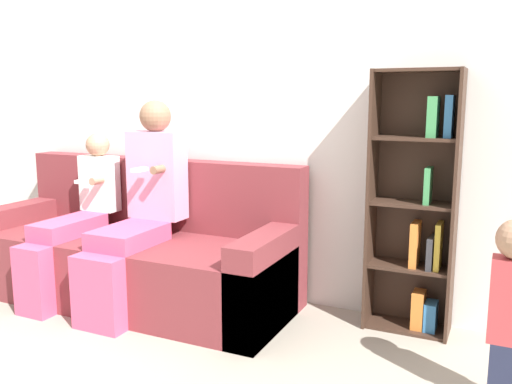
{
  "coord_description": "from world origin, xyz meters",
  "views": [
    {
      "loc": [
        2.04,
        -2.32,
        1.34
      ],
      "look_at": [
        0.69,
        0.55,
        0.79
      ],
      "focal_mm": 38.0,
      "sensor_mm": 36.0,
      "label": 1
    }
  ],
  "objects_px": {
    "adult_seated": "(140,204)",
    "bookshelf": "(417,209)",
    "child_seated": "(73,218)",
    "couch": "(136,255)",
    "toddler_standing": "(512,304)"
  },
  "relations": [
    {
      "from": "couch",
      "to": "toddler_standing",
      "type": "distance_m",
      "value": 2.33
    },
    {
      "from": "child_seated",
      "to": "couch",
      "type": "bearing_deg",
      "value": 21.34
    },
    {
      "from": "couch",
      "to": "toddler_standing",
      "type": "height_order",
      "value": "couch"
    },
    {
      "from": "child_seated",
      "to": "bookshelf",
      "type": "distance_m",
      "value": 2.22
    },
    {
      "from": "adult_seated",
      "to": "toddler_standing",
      "type": "bearing_deg",
      "value": -7.82
    },
    {
      "from": "couch",
      "to": "adult_seated",
      "type": "relative_size",
      "value": 1.64
    },
    {
      "from": "adult_seated",
      "to": "toddler_standing",
      "type": "xyz_separation_m",
      "value": [
        2.17,
        -0.3,
        -0.2
      ]
    },
    {
      "from": "adult_seated",
      "to": "child_seated",
      "type": "bearing_deg",
      "value": -173.57
    },
    {
      "from": "child_seated",
      "to": "bookshelf",
      "type": "height_order",
      "value": "bookshelf"
    },
    {
      "from": "toddler_standing",
      "to": "bookshelf",
      "type": "relative_size",
      "value": 0.57
    },
    {
      "from": "couch",
      "to": "bookshelf",
      "type": "distance_m",
      "value": 1.85
    },
    {
      "from": "couch",
      "to": "adult_seated",
      "type": "height_order",
      "value": "adult_seated"
    },
    {
      "from": "adult_seated",
      "to": "bookshelf",
      "type": "height_order",
      "value": "bookshelf"
    },
    {
      "from": "couch",
      "to": "toddler_standing",
      "type": "xyz_separation_m",
      "value": [
        2.29,
        -0.39,
        0.18
      ]
    },
    {
      "from": "adult_seated",
      "to": "couch",
      "type": "bearing_deg",
      "value": 140.98
    }
  ]
}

